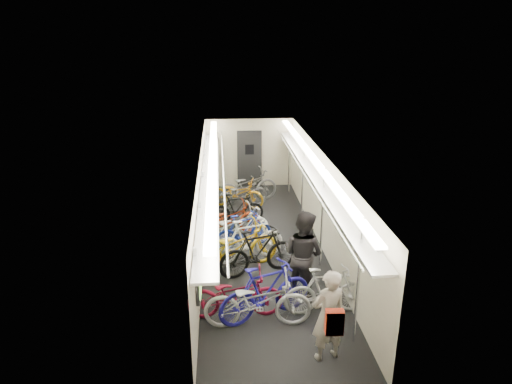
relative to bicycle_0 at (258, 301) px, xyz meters
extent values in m
plane|color=black|center=(0.40, 3.19, -0.52)|extent=(10.00, 10.00, 0.00)
plane|color=white|center=(0.40, 3.19, 1.88)|extent=(10.00, 10.00, 0.00)
plane|color=beige|center=(-1.10, 3.19, 0.68)|extent=(0.00, 10.00, 10.00)
plane|color=beige|center=(1.90, 3.19, 0.68)|extent=(0.00, 10.00, 10.00)
plane|color=beige|center=(0.40, 8.19, 0.68)|extent=(3.00, 0.00, 3.00)
plane|color=beige|center=(0.40, -1.81, 0.68)|extent=(3.00, 0.00, 3.00)
cube|color=black|center=(-1.06, -0.01, 0.73)|extent=(0.06, 1.10, 0.80)
cube|color=#A7E062|center=(-1.02, -0.01, 0.73)|extent=(0.02, 0.96, 0.66)
cube|color=black|center=(-1.06, 2.19, 0.73)|extent=(0.06, 1.10, 0.80)
cube|color=#A7E062|center=(-1.02, 2.19, 0.73)|extent=(0.02, 0.96, 0.66)
cube|color=black|center=(-1.06, 4.39, 0.73)|extent=(0.06, 1.10, 0.80)
cube|color=#A7E062|center=(-1.02, 4.39, 0.73)|extent=(0.02, 0.96, 0.66)
cube|color=black|center=(-1.06, 6.59, 0.73)|extent=(0.06, 1.10, 0.80)
cube|color=#A7E062|center=(-1.02, 6.59, 0.73)|extent=(0.02, 0.96, 0.66)
cube|color=yellow|center=(-1.05, 1.09, 0.78)|extent=(0.02, 0.22, 0.30)
cube|color=yellow|center=(-1.05, 3.29, 0.78)|extent=(0.02, 0.22, 0.30)
cube|color=yellow|center=(-1.05, 5.49, 0.78)|extent=(0.02, 0.22, 0.30)
cube|color=black|center=(0.40, 8.13, 0.48)|extent=(0.85, 0.08, 2.00)
cube|color=#999BA0|center=(-0.88, 3.19, 1.40)|extent=(0.40, 9.70, 0.05)
cube|color=#999BA0|center=(1.68, 3.19, 1.40)|extent=(0.40, 9.70, 0.05)
cylinder|color=silver|center=(-0.55, 3.19, 1.50)|extent=(0.04, 9.70, 0.04)
cylinder|color=silver|center=(1.35, 3.19, 1.50)|extent=(0.04, 9.70, 0.04)
cube|color=white|center=(-0.80, 3.19, 1.82)|extent=(0.18, 9.60, 0.04)
cube|color=white|center=(1.60, 3.19, 1.82)|extent=(0.18, 9.60, 0.04)
cylinder|color=silver|center=(1.65, -0.61, 0.68)|extent=(0.05, 0.05, 2.38)
cylinder|color=silver|center=(1.65, 2.19, 0.68)|extent=(0.05, 0.05, 2.38)
cylinder|color=silver|center=(1.65, 4.69, 0.68)|extent=(0.05, 0.05, 2.38)
cylinder|color=silver|center=(1.65, 7.19, 0.68)|extent=(0.05, 0.05, 2.38)
imported|color=#A9A9AE|center=(0.00, 0.00, 0.00)|extent=(2.01, 0.73, 1.05)
imported|color=#1D1890|center=(0.17, 0.22, 0.05)|extent=(1.98, 1.22, 1.15)
imported|color=maroon|center=(-0.41, 0.34, -0.04)|extent=(1.84, 0.65, 0.96)
imported|color=black|center=(0.17, 1.92, 0.04)|extent=(1.94, 1.07, 1.12)
imported|color=gold|center=(-0.31, 2.21, 0.03)|extent=(2.23, 1.45, 1.11)
imported|color=white|center=(-0.01, 2.60, 0.01)|extent=(1.85, 0.99, 1.07)
imported|color=silver|center=(-0.34, 3.30, 0.02)|extent=(2.18, 1.52, 1.09)
imported|color=navy|center=(-0.09, 3.24, -0.05)|extent=(1.64, 1.04, 0.96)
imported|color=maroon|center=(-0.43, 4.05, -0.06)|extent=(1.87, 1.17, 0.93)
imported|color=black|center=(-0.18, 4.79, -0.05)|extent=(1.61, 0.72, 0.94)
imported|color=orange|center=(-0.14, 6.13, -0.07)|extent=(1.84, 1.12, 0.91)
imported|color=#BEBDBF|center=(1.35, 0.29, -0.02)|extent=(1.69, 0.56, 1.00)
imported|color=#5A5B5F|center=(0.01, 6.08, -0.07)|extent=(1.84, 1.14, 0.91)
imported|color=slate|center=(0.22, 6.62, 0.01)|extent=(2.13, 1.26, 1.06)
imported|color=gray|center=(1.08, -0.97, 0.30)|extent=(0.69, 0.55, 1.65)
imported|color=black|center=(1.01, 1.00, 0.41)|extent=(1.15, 1.14, 1.87)
cube|color=#A32310|center=(0.95, -1.78, 0.76)|extent=(0.27, 0.15, 0.38)
camera|label=1|loc=(-0.62, -7.20, 4.70)|focal=32.00mm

